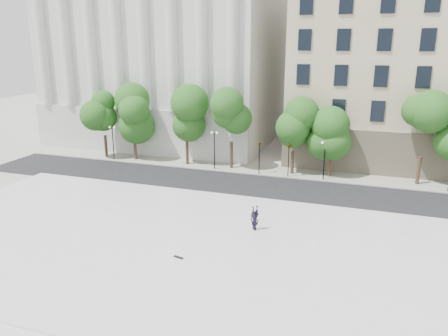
{
  "coord_description": "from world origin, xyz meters",
  "views": [
    {
      "loc": [
        11.31,
        -22.5,
        14.14
      ],
      "look_at": [
        0.33,
        10.0,
        4.18
      ],
      "focal_mm": 35.0,
      "sensor_mm": 36.0,
      "label": 1
    }
  ],
  "objects_px": {
    "person_lying": "(255,226)",
    "skateboard": "(178,257)",
    "traffic_light_east": "(289,144)",
    "traffic_light_west": "(260,143)"
  },
  "relations": [
    {
      "from": "traffic_light_east",
      "to": "traffic_light_west",
      "type": "bearing_deg",
      "value": 180.0
    },
    {
      "from": "traffic_light_west",
      "to": "skateboard",
      "type": "xyz_separation_m",
      "value": [
        -0.07,
        -21.2,
        -3.13
      ]
    },
    {
      "from": "traffic_light_west",
      "to": "traffic_light_east",
      "type": "relative_size",
      "value": 0.99
    },
    {
      "from": "person_lying",
      "to": "skateboard",
      "type": "distance_m",
      "value": 6.94
    },
    {
      "from": "traffic_light_east",
      "to": "skateboard",
      "type": "xyz_separation_m",
      "value": [
        -3.28,
        -21.2,
        -3.19
      ]
    },
    {
      "from": "person_lying",
      "to": "skateboard",
      "type": "bearing_deg",
      "value": -162.42
    },
    {
      "from": "traffic_light_east",
      "to": "skateboard",
      "type": "relative_size",
      "value": 5.92
    },
    {
      "from": "traffic_light_east",
      "to": "person_lying",
      "type": "xyz_separation_m",
      "value": [
        0.33,
        -15.27,
        -2.96
      ]
    },
    {
      "from": "traffic_light_east",
      "to": "skateboard",
      "type": "height_order",
      "value": "traffic_light_east"
    },
    {
      "from": "traffic_light_west",
      "to": "skateboard",
      "type": "relative_size",
      "value": 5.85
    }
  ]
}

